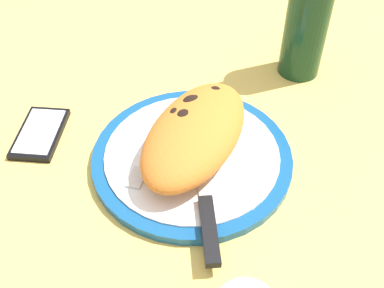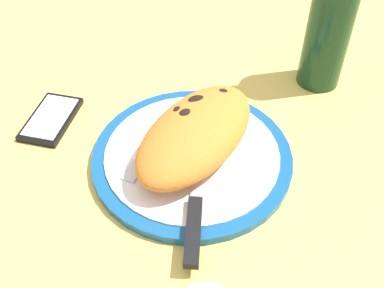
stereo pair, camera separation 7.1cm
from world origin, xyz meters
TOP-DOWN VIEW (x-y plane):
  - ground_plane at (0.00, 0.00)cm, footprint 150.00×150.00cm
  - plate at (0.00, 0.00)cm, footprint 31.19×31.19cm
  - calzone at (-0.92, -0.35)cm, footprint 25.42×14.38cm
  - fork at (4.27, -5.59)cm, footprint 15.53×5.02cm
  - knife at (9.33, 7.39)cm, footprint 20.60×14.28cm
  - smartphone at (7.01, -24.73)cm, footprint 13.62×10.97cm
  - wine_bottle at (-30.44, 6.61)cm, footprint 7.76×7.76cm

SIDE VIEW (x-z plane):
  - ground_plane at x=0.00cm, z-range -3.00..0.00cm
  - smartphone at x=7.01cm, z-range -0.02..1.14cm
  - plate at x=0.00cm, z-range -0.03..1.72cm
  - fork at x=4.27cm, z-range 1.75..2.15cm
  - knife at x=9.33cm, z-range 1.66..2.86cm
  - calzone at x=-0.92cm, z-range 1.79..8.58cm
  - wine_bottle at x=-30.44cm, z-range -2.30..24.46cm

